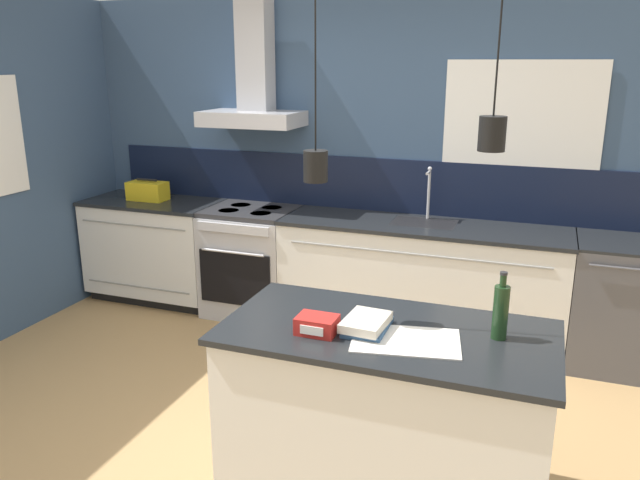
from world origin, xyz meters
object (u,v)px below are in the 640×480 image
object	(u,v)px
book_stack	(366,324)
red_supply_box	(317,325)
bottle_on_island	(501,311)
oven_range	(252,261)
yellow_toolbox	(148,191)
dishwasher	(616,304)

from	to	relation	value
book_stack	red_supply_box	distance (m)	0.23
bottle_on_island	red_supply_box	bearing A→B (deg)	-163.66
oven_range	yellow_toolbox	xyz separation A→B (m)	(-1.00, 0.00, 0.54)
oven_range	book_stack	bearing A→B (deg)	-51.78
dishwasher	red_supply_box	distance (m)	2.60
oven_range	red_supply_box	size ratio (longest dim) A/B	5.05
dishwasher	bottle_on_island	xyz separation A→B (m)	(-0.67, -1.88, 0.58)
book_stack	red_supply_box	bearing A→B (deg)	-153.73
book_stack	dishwasher	bearing A→B (deg)	58.16
oven_range	red_supply_box	xyz separation A→B (m)	(1.37, -2.10, 0.49)
book_stack	yellow_toolbox	size ratio (longest dim) A/B	0.84
dishwasher	yellow_toolbox	distance (m)	3.86
red_supply_box	bottle_on_island	bearing A→B (deg)	16.34
book_stack	red_supply_box	xyz separation A→B (m)	(-0.20, -0.10, 0.01)
bottle_on_island	book_stack	size ratio (longest dim) A/B	1.08
bottle_on_island	book_stack	xyz separation A→B (m)	(-0.57, -0.13, -0.10)
dishwasher	yellow_toolbox	size ratio (longest dim) A/B	2.68
bottle_on_island	yellow_toolbox	distance (m)	3.67
oven_range	red_supply_box	world-z (taller)	red_supply_box
red_supply_box	yellow_toolbox	distance (m)	3.17
dishwasher	oven_range	bearing A→B (deg)	-179.91
red_supply_box	yellow_toolbox	world-z (taller)	yellow_toolbox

